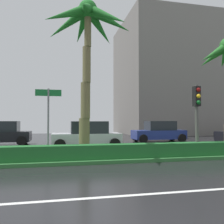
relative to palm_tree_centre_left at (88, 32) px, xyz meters
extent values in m
cube|color=black|center=(-0.73, 1.08, -6.11)|extent=(90.00, 42.00, 0.10)
cube|color=white|center=(-0.73, -5.92, -6.06)|extent=(81.00, 0.14, 0.01)
cube|color=#2D6B33|center=(-0.73, 0.08, -5.99)|extent=(85.50, 4.00, 0.15)
cube|color=#1E6028|center=(-0.73, -1.32, -5.61)|extent=(76.50, 0.70, 0.60)
cylinder|color=brown|center=(-0.14, 0.18, -5.05)|extent=(0.52, 0.52, 1.73)
cylinder|color=brown|center=(-0.09, 0.11, -3.31)|extent=(0.46, 0.46, 1.73)
cylinder|color=brown|center=(-0.05, 0.04, -1.58)|extent=(0.39, 0.39, 1.73)
cylinder|color=brown|center=(-0.01, -0.03, 0.15)|extent=(0.33, 0.33, 1.73)
sphere|color=#206C26|center=(-0.01, -0.03, 1.12)|extent=(0.90, 0.90, 0.90)
cone|color=#206C26|center=(1.08, 0.06, 0.69)|extent=(2.43, 0.76, 1.37)
cone|color=#206C26|center=(0.69, 0.71, 0.55)|extent=(2.00, 2.07, 1.63)
cone|color=#206C26|center=(-0.20, 1.01, 0.62)|extent=(0.96, 2.42, 1.50)
cone|color=#206C26|center=(-0.92, 0.34, 0.48)|extent=(2.32, 1.37, 1.74)
cone|color=#206C26|center=(-1.01, -0.39, 0.62)|extent=(2.41, 1.33, 1.51)
cone|color=#206C26|center=(-0.22, -1.11, 0.70)|extent=(1.01, 2.45, 1.36)
cone|color=#206C26|center=(0.74, -0.75, 0.57)|extent=(2.07, 2.02, 1.59)
cone|color=#277228|center=(7.36, 0.62, -0.58)|extent=(1.54, 1.80, 1.42)
cone|color=#277228|center=(7.04, 0.08, -0.56)|extent=(1.88, 0.72, 1.39)
cylinder|color=#4C4C47|center=(5.13, -1.11, -4.25)|extent=(0.16, 0.16, 3.34)
cube|color=black|center=(5.13, -1.11, -3.13)|extent=(0.28, 0.32, 0.96)
sphere|color=maroon|center=(5.13, -1.28, -2.83)|extent=(0.20, 0.20, 0.20)
sphere|color=yellow|center=(5.13, -1.28, -3.13)|extent=(0.20, 0.20, 0.20)
sphere|color=#0F591E|center=(5.13, -1.28, -3.43)|extent=(0.20, 0.20, 0.20)
cylinder|color=slate|center=(-1.79, -0.83, -4.41)|extent=(0.08, 0.08, 3.00)
cube|color=#146B2D|center=(-1.79, -0.83, -3.09)|extent=(1.10, 0.03, 0.28)
cube|color=black|center=(-5.58, 7.28, -5.46)|extent=(4.30, 1.76, 0.72)
cube|color=#1E2328|center=(-5.43, 7.28, -4.72)|extent=(2.30, 1.58, 0.76)
cylinder|color=black|center=(-3.93, 6.38, -5.72)|extent=(0.68, 0.22, 0.68)
cylinder|color=black|center=(-3.93, 8.18, -5.72)|extent=(0.68, 0.22, 0.68)
cube|color=silver|center=(0.36, 3.81, -5.46)|extent=(4.30, 1.76, 0.72)
cube|color=#1E2328|center=(0.51, 3.81, -4.72)|extent=(2.30, 1.58, 0.76)
cylinder|color=black|center=(-1.29, 2.91, -5.72)|extent=(0.68, 0.22, 0.68)
cylinder|color=black|center=(-1.29, 4.71, -5.72)|extent=(0.68, 0.22, 0.68)
cylinder|color=black|center=(2.01, 2.91, -5.72)|extent=(0.68, 0.22, 0.68)
cylinder|color=black|center=(2.01, 4.71, -5.72)|extent=(0.68, 0.22, 0.68)
cube|color=navy|center=(6.73, 7.18, -5.46)|extent=(4.30, 1.76, 0.72)
cube|color=#1E2328|center=(6.88, 7.18, -4.72)|extent=(2.30, 1.58, 0.76)
cylinder|color=black|center=(5.08, 6.28, -5.72)|extent=(0.68, 0.22, 0.68)
cylinder|color=black|center=(5.08, 8.08, -5.72)|extent=(0.68, 0.22, 0.68)
cylinder|color=black|center=(8.38, 6.28, -5.72)|extent=(0.68, 0.22, 0.68)
cylinder|color=black|center=(8.38, 8.08, -5.72)|extent=(0.68, 0.22, 0.68)
cylinder|color=black|center=(10.64, 4.68, -5.72)|extent=(0.68, 0.22, 0.68)
cube|color=slate|center=(17.38, 19.14, 1.51)|extent=(20.78, 12.43, 15.16)
camera|label=1|loc=(-1.30, -11.42, -4.28)|focal=38.24mm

